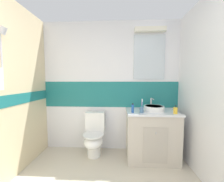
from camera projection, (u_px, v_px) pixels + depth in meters
wall_back_tiled at (111, 86)px, 2.64m from camera, size 3.20×0.20×2.50m
vanity_cabinet at (151, 134)px, 2.33m from camera, size 0.86×0.60×0.85m
sink_basin at (154, 108)px, 2.29m from camera, size 0.35×0.39×0.20m
toilet at (94, 135)px, 2.43m from camera, size 0.37×0.50×0.79m
toothbrush_cup at (142, 109)px, 2.14m from camera, size 0.06×0.06×0.23m
soap_dispenser at (175, 110)px, 2.09m from camera, size 0.06×0.06×0.14m
deodorant_spray_can at (133, 108)px, 2.16m from camera, size 0.04×0.04×0.15m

